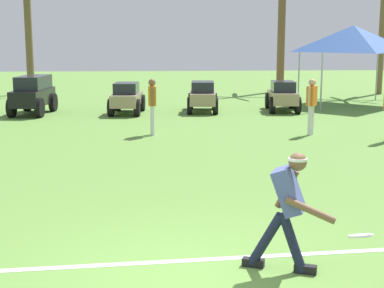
{
  "coord_description": "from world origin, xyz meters",
  "views": [
    {
      "loc": [
        -0.34,
        -6.24,
        2.73
      ],
      "look_at": [
        0.34,
        3.62,
        0.9
      ],
      "focal_mm": 55.0,
      "sensor_mm": 36.0,
      "label": 1
    }
  ],
  "objects_px": {
    "parked_car_slot_e": "(283,96)",
    "palm_tree_right_of_centre": "(384,13)",
    "palm_tree_left_of_centre": "(282,20)",
    "frisbee_thrower": "(288,205)",
    "event_tent": "(353,39)",
    "teammate_midfield": "(152,101)",
    "frisbee_in_flight": "(361,236)",
    "parked_car_slot_b": "(33,94)",
    "parked_car_slot_d": "(203,96)",
    "teammate_deep": "(312,101)",
    "palm_tree_far_left": "(29,25)",
    "parked_car_slot_c": "(127,98)"
  },
  "relations": [
    {
      "from": "parked_car_slot_b",
      "to": "parked_car_slot_d",
      "type": "distance_m",
      "value": 6.01
    },
    {
      "from": "parked_car_slot_c",
      "to": "parked_car_slot_d",
      "type": "bearing_deg",
      "value": 7.5
    },
    {
      "from": "parked_car_slot_d",
      "to": "palm_tree_left_of_centre",
      "type": "relative_size",
      "value": 0.37
    },
    {
      "from": "teammate_midfield",
      "to": "parked_car_slot_b",
      "type": "xyz_separation_m",
      "value": [
        -4.17,
        4.73,
        -0.22
      ]
    },
    {
      "from": "frisbee_thrower",
      "to": "palm_tree_left_of_centre",
      "type": "relative_size",
      "value": 0.24
    },
    {
      "from": "frisbee_in_flight",
      "to": "teammate_deep",
      "type": "relative_size",
      "value": 0.22
    },
    {
      "from": "palm_tree_left_of_centre",
      "to": "teammate_deep",
      "type": "bearing_deg",
      "value": -98.61
    },
    {
      "from": "event_tent",
      "to": "palm_tree_left_of_centre",
      "type": "bearing_deg",
      "value": 104.31
    },
    {
      "from": "frisbee_in_flight",
      "to": "teammate_deep",
      "type": "xyz_separation_m",
      "value": [
        2.16,
        9.95,
        0.35
      ]
    },
    {
      "from": "parked_car_slot_d",
      "to": "event_tent",
      "type": "height_order",
      "value": "event_tent"
    },
    {
      "from": "frisbee_in_flight",
      "to": "palm_tree_right_of_centre",
      "type": "bearing_deg",
      "value": 68.1
    },
    {
      "from": "parked_car_slot_b",
      "to": "parked_car_slot_c",
      "type": "xyz_separation_m",
      "value": [
        3.28,
        -0.09,
        -0.16
      ]
    },
    {
      "from": "teammate_midfield",
      "to": "palm_tree_right_of_centre",
      "type": "distance_m",
      "value": 15.59
    },
    {
      "from": "frisbee_thrower",
      "to": "palm_tree_far_left",
      "type": "xyz_separation_m",
      "value": [
        -7.26,
        22.01,
        2.4
      ]
    },
    {
      "from": "palm_tree_left_of_centre",
      "to": "parked_car_slot_e",
      "type": "bearing_deg",
      "value": -101.67
    },
    {
      "from": "palm_tree_left_of_centre",
      "to": "frisbee_thrower",
      "type": "bearing_deg",
      "value": -102.12
    },
    {
      "from": "palm_tree_far_left",
      "to": "palm_tree_left_of_centre",
      "type": "xyz_separation_m",
      "value": [
        12.08,
        0.39,
        0.27
      ]
    },
    {
      "from": "parked_car_slot_b",
      "to": "palm_tree_left_of_centre",
      "type": "xyz_separation_m",
      "value": [
        10.53,
        7.92,
        2.75
      ]
    },
    {
      "from": "palm_tree_right_of_centre",
      "to": "parked_car_slot_d",
      "type": "bearing_deg",
      "value": -146.39
    },
    {
      "from": "parked_car_slot_b",
      "to": "palm_tree_right_of_centre",
      "type": "distance_m",
      "value": 16.44
    },
    {
      "from": "parked_car_slot_c",
      "to": "palm_tree_left_of_centre",
      "type": "xyz_separation_m",
      "value": [
        7.25,
        8.0,
        2.91
      ]
    },
    {
      "from": "parked_car_slot_e",
      "to": "palm_tree_right_of_centre",
      "type": "relative_size",
      "value": 0.39
    },
    {
      "from": "frisbee_thrower",
      "to": "palm_tree_left_of_centre",
      "type": "distance_m",
      "value": 23.07
    },
    {
      "from": "teammate_midfield",
      "to": "palm_tree_right_of_centre",
      "type": "bearing_deg",
      "value": 45.49
    },
    {
      "from": "teammate_deep",
      "to": "parked_car_slot_d",
      "type": "relative_size",
      "value": 0.69
    },
    {
      "from": "teammate_midfield",
      "to": "parked_car_slot_b",
      "type": "distance_m",
      "value": 6.31
    },
    {
      "from": "parked_car_slot_e",
      "to": "palm_tree_right_of_centre",
      "type": "distance_m",
      "value": 9.04
    },
    {
      "from": "frisbee_thrower",
      "to": "parked_car_slot_c",
      "type": "relative_size",
      "value": 0.63
    },
    {
      "from": "palm_tree_right_of_centre",
      "to": "event_tent",
      "type": "height_order",
      "value": "palm_tree_right_of_centre"
    },
    {
      "from": "palm_tree_left_of_centre",
      "to": "palm_tree_far_left",
      "type": "bearing_deg",
      "value": -178.16
    },
    {
      "from": "frisbee_thrower",
      "to": "parked_car_slot_b",
      "type": "relative_size",
      "value": 0.57
    },
    {
      "from": "teammate_deep",
      "to": "parked_car_slot_c",
      "type": "xyz_separation_m",
      "value": [
        -5.28,
        4.95,
        -0.38
      ]
    },
    {
      "from": "parked_car_slot_b",
      "to": "parked_car_slot_c",
      "type": "relative_size",
      "value": 1.09
    },
    {
      "from": "frisbee_thrower",
      "to": "parked_car_slot_b",
      "type": "bearing_deg",
      "value": 111.53
    },
    {
      "from": "parked_car_slot_e",
      "to": "parked_car_slot_d",
      "type": "bearing_deg",
      "value": 179.05
    },
    {
      "from": "teammate_deep",
      "to": "parked_car_slot_e",
      "type": "distance_m",
      "value": 5.28
    },
    {
      "from": "teammate_deep",
      "to": "palm_tree_far_left",
      "type": "xyz_separation_m",
      "value": [
        -10.12,
        12.56,
        2.26
      ]
    },
    {
      "from": "palm_tree_far_left",
      "to": "palm_tree_right_of_centre",
      "type": "distance_m",
      "value": 16.53
    },
    {
      "from": "event_tent",
      "to": "parked_car_slot_b",
      "type": "bearing_deg",
      "value": -170.93
    },
    {
      "from": "frisbee_thrower",
      "to": "event_tent",
      "type": "relative_size",
      "value": 0.4
    },
    {
      "from": "frisbee_in_flight",
      "to": "palm_tree_right_of_centre",
      "type": "relative_size",
      "value": 0.06
    },
    {
      "from": "palm_tree_right_of_centre",
      "to": "event_tent",
      "type": "relative_size",
      "value": 1.66
    },
    {
      "from": "frisbee_in_flight",
      "to": "parked_car_slot_e",
      "type": "relative_size",
      "value": 0.15
    },
    {
      "from": "teammate_midfield",
      "to": "parked_car_slot_c",
      "type": "height_order",
      "value": "teammate_midfield"
    },
    {
      "from": "parked_car_slot_e",
      "to": "palm_tree_left_of_centre",
      "type": "height_order",
      "value": "palm_tree_left_of_centre"
    },
    {
      "from": "palm_tree_right_of_centre",
      "to": "teammate_deep",
      "type": "bearing_deg",
      "value": -119.5
    },
    {
      "from": "parked_car_slot_b",
      "to": "event_tent",
      "type": "distance_m",
      "value": 12.35
    },
    {
      "from": "frisbee_thrower",
      "to": "teammate_midfield",
      "type": "relative_size",
      "value": 0.91
    },
    {
      "from": "parked_car_slot_d",
      "to": "parked_car_slot_b",
      "type": "bearing_deg",
      "value": -177.41
    },
    {
      "from": "frisbee_in_flight",
      "to": "teammate_midfield",
      "type": "distance_m",
      "value": 10.5
    }
  ]
}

